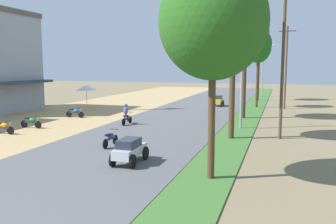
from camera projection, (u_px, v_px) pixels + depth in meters
The scene contains 17 objects.
parked_motorbike_third at pixel (3, 127), 24.15m from camera, with size 1.80×0.54×0.94m.
parked_motorbike_fourth at pixel (31, 122), 26.45m from camera, with size 1.80×0.54×0.94m.
parked_motorbike_fifth at pixel (75, 112), 31.82m from camera, with size 1.80×0.54×0.94m.
vendor_umbrella at pixel (86, 88), 38.63m from camera, with size 2.20×2.20×2.52m.
median_tree_nearest at pixel (213, 22), 13.94m from camera, with size 4.32×4.32×8.65m.
median_tree_second at pixel (234, 19), 21.90m from camera, with size 3.84×3.84×9.66m.
median_tree_third at pixel (245, 32), 30.73m from camera, with size 4.05×4.05×9.39m.
median_tree_fourth at pixel (258, 47), 39.11m from camera, with size 2.84×2.84×8.52m.
median_tree_fifth at pixel (259, 44), 47.10m from camera, with size 3.23×3.23×9.37m.
streetlamp_near at pixel (242, 72), 26.05m from camera, with size 3.16×0.20×7.11m.
streetlamp_mid at pixel (263, 66), 53.20m from camera, with size 3.16×0.20×7.87m.
utility_pole_near at pixel (286, 66), 38.20m from camera, with size 1.80×0.20×8.82m.
utility_pole_far at pixel (283, 58), 22.27m from camera, with size 1.80×0.20×9.96m.
car_sedan_silver at pixel (130, 149), 16.85m from camera, with size 1.10×2.26×1.19m.
car_hatchback_yellow at pixel (218, 100), 40.66m from camera, with size 1.04×2.00×1.23m.
motorbike_ahead_second at pixel (111, 138), 20.40m from camera, with size 0.54×1.80×0.94m.
motorbike_ahead_third at pixel (126, 115), 27.93m from camera, with size 0.54×1.80×1.66m.
Camera 1 is at (8.59, -4.78, 4.69)m, focal length 38.06 mm.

